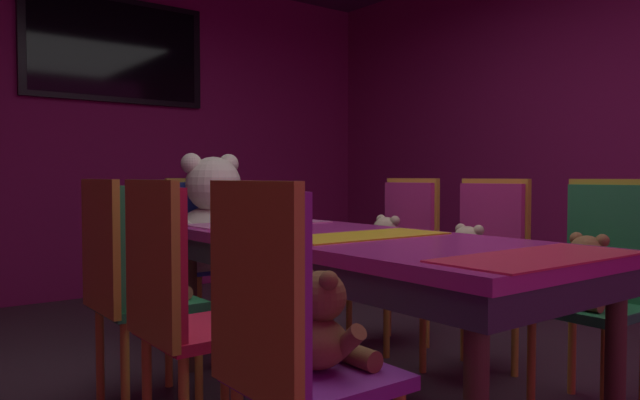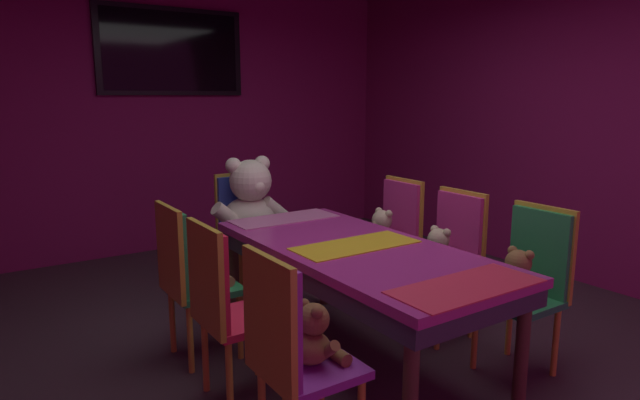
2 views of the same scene
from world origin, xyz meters
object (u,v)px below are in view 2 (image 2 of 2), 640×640
(teddy_right_3, at_px, (465,376))
(king_teddy_bear, at_px, (239,337))
(teddy_left_2, at_px, (281,420))
(banquet_table, at_px, (433,387))
(teddy_left_0, at_px, (524,503))
(chair_right_3, at_px, (484,370))
(teddy_right_2, at_px, (550,389))
(teddy_right_4, at_px, (398,362))
(chair_left_0, at_px, (481,513))
(chair_left_4, at_px, (145,384))
(throne_chair, at_px, (228,355))
(teddy_left_3, at_px, (224,405))
(chair_left_3, at_px, (193,401))
(chair_right_4, at_px, (416,359))
(chair_left_1, at_px, (343,460))
(teddy_left_4, at_px, (174,380))
(chair_left_2, at_px, (245,424))
(chair_right_2, at_px, (570,384))
(teddy_left_1, at_px, (382,458))

(teddy_right_3, bearing_deg, king_teddy_bear, -60.78)
(teddy_left_2, bearing_deg, banquet_table, -1.58)
(king_teddy_bear, bearing_deg, teddy_left_0, -13.48)
(chair_right_3, bearing_deg, teddy_right_2, 75.59)
(teddy_left_2, bearing_deg, teddy_left_0, -88.69)
(teddy_left_0, distance_m, teddy_right_2, 1.78)
(teddy_left_2, height_order, teddy_right_4, teddy_left_2)
(chair_right_3, xyz_separation_m, teddy_right_3, (-0.14, 0.00, -0.02))
(chair_left_0, bearing_deg, king_teddy_bear, 73.86)
(chair_left_4, height_order, throne_chair, same)
(banquet_table, bearing_deg, teddy_left_3, 142.82)
(banquet_table, xyz_separation_m, teddy_right_2, (0.72, -0.03, -0.07))
(chair_left_3, distance_m, chair_left_4, 0.57)
(teddy_left_3, xyz_separation_m, chair_right_4, (1.59, 0.59, 0.03))
(chair_left_1, xyz_separation_m, teddy_right_2, (1.57, 0.54, -0.01))
(teddy_left_0, bearing_deg, chair_left_0, 180.00)
(chair_left_3, relative_size, teddy_left_4, 2.80)
(chair_right_4, bearing_deg, banquet_table, 52.24)
(chair_right_3, bearing_deg, chair_left_2, 16.76)
(chair_left_3, xyz_separation_m, chair_right_4, (1.73, 0.59, 0.00))
(teddy_left_4, bearing_deg, chair_left_2, -98.18)
(chair_right_2, bearing_deg, throne_chair, -66.91)
(teddy_left_2, height_order, teddy_left_3, teddy_left_2)
(chair_right_4, bearing_deg, chair_right_2, 89.38)
(teddy_left_4, xyz_separation_m, teddy_right_2, (1.44, -1.14, -0.01))
(teddy_left_4, bearing_deg, king_teddy_bear, 44.90)
(chair_right_3, xyz_separation_m, teddy_right_4, (-0.13, 0.59, -0.01))
(banquet_table, xyz_separation_m, chair_left_4, (-0.87, 1.11, -0.06))
(banquet_table, distance_m, teddy_left_0, 1.31)
(teddy_left_4, bearing_deg, banquet_table, -57.20)
(teddy_left_2, relative_size, teddy_right_2, 1.07)
(teddy_left_0, relative_size, chair_left_3, 0.34)
(teddy_right_4, relative_size, throne_chair, 0.33)
(teddy_right_4, bearing_deg, chair_right_4, -180.00)
(teddy_left_0, xyz_separation_m, teddy_right_3, (1.42, 1.65, -0.01))
(chair_left_3, bearing_deg, chair_right_2, -18.26)
(chair_left_4, distance_m, chair_right_3, 1.82)
(chair_left_3, distance_m, teddy_right_4, 1.69)
(chair_left_2, distance_m, king_teddy_bear, 2.02)
(chair_left_1, distance_m, teddy_left_1, 0.14)
(teddy_left_1, bearing_deg, chair_right_4, 46.89)
(chair_left_3, height_order, chair_right_3, same)
(teddy_left_3, height_order, chair_right_4, chair_right_4)
(king_teddy_bear, bearing_deg, teddy_right_4, 46.10)
(throne_chair, bearing_deg, chair_left_4, -44.45)
(chair_right_2, height_order, chair_right_4, same)
(teddy_left_2, height_order, teddy_right_3, teddy_left_2)
(banquet_table, height_order, king_teddy_bear, king_teddy_bear)
(chair_left_1, xyz_separation_m, king_teddy_bear, (0.86, 2.40, 0.13))
(teddy_right_3, bearing_deg, teddy_right_4, -90.91)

